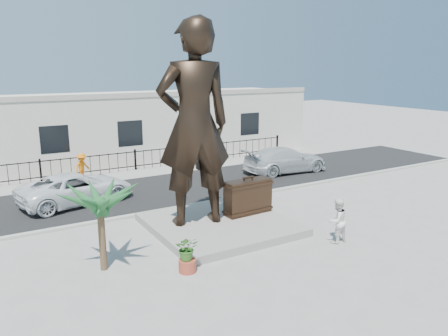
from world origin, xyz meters
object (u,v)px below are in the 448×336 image
object	(u,v)px
suitcase	(248,197)
tourist	(337,221)
statue	(194,124)
car_white	(76,188)

from	to	relation	value
suitcase	tourist	bearing A→B (deg)	-70.63
statue	suitcase	size ratio (longest dim) A/B	3.80
suitcase	car_white	distance (m)	8.27
suitcase	car_white	size ratio (longest dim) A/B	0.39
suitcase	tourist	size ratio (longest dim) A/B	1.22
statue	car_white	size ratio (longest dim) A/B	1.49
suitcase	tourist	distance (m)	3.91
suitcase	car_white	xyz separation A→B (m)	(-5.64, 6.04, -0.28)
car_white	statue	bearing A→B (deg)	-162.38
statue	suitcase	bearing A→B (deg)	-174.89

